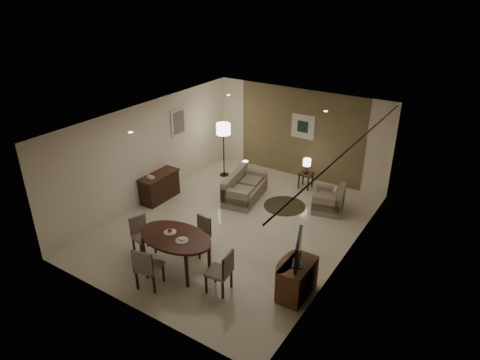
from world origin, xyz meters
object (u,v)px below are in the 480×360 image
Objects in this scene: chair_far at (199,236)px; chair_left at (143,236)px; side_table at (306,181)px; armchair at (329,199)px; console_desk at (160,187)px; tv_cabinet at (297,279)px; chair_near at (149,266)px; chair_right at (219,271)px; dining_table at (176,252)px; floor_lamp at (224,150)px; sofa at (245,187)px.

chair_far is 1.21m from chair_left.
armchair is at bearing -40.22° from side_table.
console_desk is 5.11m from tv_cabinet.
side_table is at bearing -143.33° from armchair.
chair_right is (1.23, 0.62, -0.02)m from chair_near.
console_desk is at bearing 50.22° from chair_left.
console_desk is 0.72× the size of dining_table.
floor_lamp is (0.59, 2.24, 0.46)m from console_desk.
chair_right reaches higher than dining_table.
console_desk is 2.58× the size of side_table.
chair_left reaches higher than side_table.
sofa is at bearing 33.50° from console_desk.
chair_near is at bearing -71.05° from floor_lamp.
floor_lamp reaches higher than sofa.
side_table is at bearing 42.31° from console_desk.
chair_right is (2.12, -0.13, 0.03)m from chair_left.
console_desk is at bearing 162.95° from tv_cabinet.
chair_near reaches higher than tv_cabinet.
console_desk reaches higher than tv_cabinet.
armchair is at bearing -84.67° from sofa.
console_desk is 2.37m from floor_lamp.
chair_right is 4.17m from armchair.
tv_cabinet is 4.67m from side_table.
chair_left reaches higher than chair_far.
side_table is (0.68, 4.92, -0.16)m from dining_table.
chair_far is 0.99× the size of chair_left.
armchair is at bearing 68.05° from chair_far.
chair_near is at bearing -97.48° from side_table.
chair_left is at bearing -78.91° from floor_lamp.
chair_left is (-0.96, 0.02, 0.03)m from dining_table.
tv_cabinet is 2.89m from chair_near.
side_table is (0.63, 4.23, -0.19)m from chair_far.
dining_table is at bearing -166.10° from tv_cabinet.
chair_right is at bearing -30.78° from chair_far.
chair_left is at bearing -108.52° from side_table.
floor_lamp is at bearing -108.63° from armchair.
chair_near is at bearing -70.20° from chair_right.
side_table is at bearing -47.02° from sofa.
floor_lamp is at bearing 75.34° from console_desk.
chair_left is at bearing -170.22° from tv_cabinet.
armchair is (1.69, 3.33, -0.07)m from chair_far.
console_desk is 1.33× the size of chair_right.
floor_lamp is at bearing 121.89° from chair_far.
console_desk is 1.41× the size of chair_left.
chair_near reaches higher than dining_table.
chair_near reaches higher than chair_right.
chair_right is at bearing -167.49° from chair_near.
side_table is at bearing -111.84° from chair_near.
console_desk is 0.72× the size of floor_lamp.
dining_table is at bearing -89.34° from chair_far.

